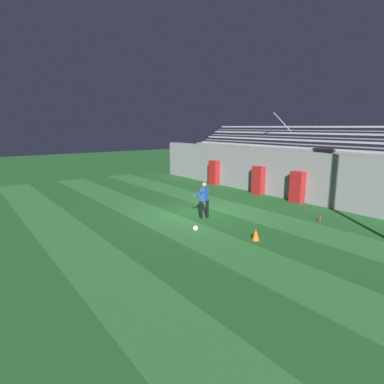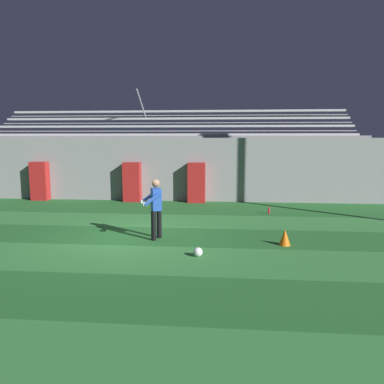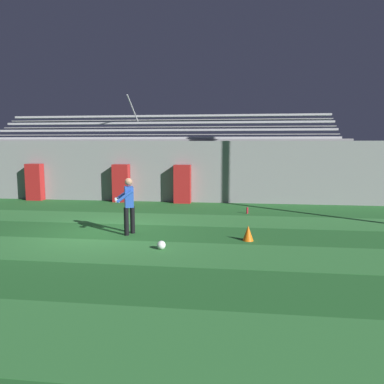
# 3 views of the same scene
# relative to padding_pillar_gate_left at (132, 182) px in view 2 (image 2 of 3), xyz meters

# --- Properties ---
(ground_plane) EXTENTS (80.00, 80.00, 0.00)m
(ground_plane) POSITION_rel_padding_pillar_gate_left_xyz_m (1.43, -5.95, -0.87)
(ground_plane) COLOR #236028
(turf_stripe_near) EXTENTS (28.00, 2.05, 0.01)m
(turf_stripe_near) POSITION_rel_padding_pillar_gate_left_xyz_m (1.43, -11.95, -0.86)
(turf_stripe_near) COLOR #337A38
(turf_stripe_near) RESTS_ON ground
(turf_stripe_mid) EXTENTS (28.00, 2.05, 0.01)m
(turf_stripe_mid) POSITION_rel_padding_pillar_gate_left_xyz_m (1.43, -7.86, -0.86)
(turf_stripe_mid) COLOR #337A38
(turf_stripe_mid) RESTS_ON ground
(turf_stripe_far) EXTENTS (28.00, 2.05, 0.01)m
(turf_stripe_far) POSITION_rel_padding_pillar_gate_left_xyz_m (1.43, -3.76, -0.86)
(turf_stripe_far) COLOR #337A38
(turf_stripe_far) RESTS_ON ground
(back_wall) EXTENTS (24.00, 0.60, 2.80)m
(back_wall) POSITION_rel_padding_pillar_gate_left_xyz_m (1.43, 0.55, 0.53)
(back_wall) COLOR gray
(back_wall) RESTS_ON ground
(padding_pillar_gate_left) EXTENTS (0.75, 0.44, 1.73)m
(padding_pillar_gate_left) POSITION_rel_padding_pillar_gate_left_xyz_m (0.00, 0.00, 0.00)
(padding_pillar_gate_left) COLOR #B21E1E
(padding_pillar_gate_left) RESTS_ON ground
(padding_pillar_gate_right) EXTENTS (0.75, 0.44, 1.73)m
(padding_pillar_gate_right) POSITION_rel_padding_pillar_gate_left_xyz_m (2.86, 0.00, 0.00)
(padding_pillar_gate_right) COLOR #B21E1E
(padding_pillar_gate_right) RESTS_ON ground
(padding_pillar_far_left) EXTENTS (0.75, 0.44, 1.73)m
(padding_pillar_far_left) POSITION_rel_padding_pillar_gate_left_xyz_m (-4.25, 0.00, 0.00)
(padding_pillar_far_left) COLOR #B21E1E
(padding_pillar_far_left) RESTS_ON ground
(bleacher_stand) EXTENTS (18.00, 3.35, 5.03)m
(bleacher_stand) POSITION_rel_padding_pillar_gate_left_xyz_m (1.43, 2.54, 0.63)
(bleacher_stand) COLOR gray
(bleacher_stand) RESTS_ON ground
(goalkeeper) EXTENTS (0.66, 0.71, 1.67)m
(goalkeeper) POSITION_rel_padding_pillar_gate_left_xyz_m (2.20, -6.11, 0.09)
(goalkeeper) COLOR black
(goalkeeper) RESTS_ON ground
(soccer_ball) EXTENTS (0.22, 0.22, 0.22)m
(soccer_ball) POSITION_rel_padding_pillar_gate_left_xyz_m (3.48, -7.56, -0.76)
(soccer_ball) COLOR white
(soccer_ball) RESTS_ON ground
(traffic_cone) EXTENTS (0.30, 0.30, 0.42)m
(traffic_cone) POSITION_rel_padding_pillar_gate_left_xyz_m (5.68, -6.41, -0.66)
(traffic_cone) COLOR orange
(traffic_cone) RESTS_ON ground
(water_bottle) EXTENTS (0.07, 0.07, 0.24)m
(water_bottle) POSITION_rel_padding_pillar_gate_left_xyz_m (5.74, -2.28, -0.75)
(water_bottle) COLOR red
(water_bottle) RESTS_ON ground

